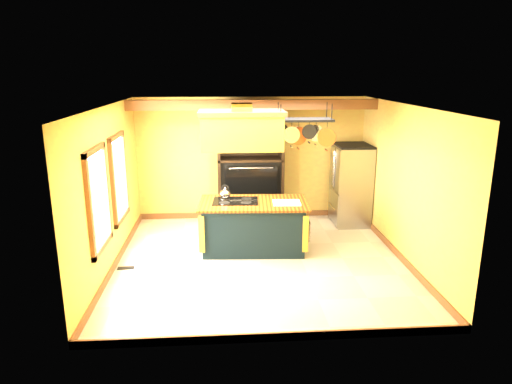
{
  "coord_description": "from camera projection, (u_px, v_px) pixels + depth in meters",
  "views": [
    {
      "loc": [
        -0.6,
        -7.44,
        3.26
      ],
      "look_at": [
        -0.05,
        0.3,
        1.17
      ],
      "focal_mm": 32.0,
      "sensor_mm": 36.0,
      "label": 1
    }
  ],
  "objects": [
    {
      "name": "floor_register",
      "position": [
        126.0,
        268.0,
        7.74
      ],
      "size": [
        0.29,
        0.14,
        0.01
      ],
      "primitive_type": "cube",
      "rotation": [
        0.0,
        0.0,
        0.08
      ],
      "color": "black",
      "rests_on": "floor"
    },
    {
      "name": "wall_left",
      "position": [
        110.0,
        189.0,
        7.53
      ],
      "size": [
        0.02,
        5.0,
        2.7
      ],
      "primitive_type": "cube",
      "color": "gold",
      "rests_on": "floor"
    },
    {
      "name": "refrigerator",
      "position": [
        351.0,
        187.0,
        9.82
      ],
      "size": [
        0.74,
        0.87,
        1.7
      ],
      "color": "gray",
      "rests_on": "floor"
    },
    {
      "name": "wall_back",
      "position": [
        251.0,
        159.0,
        10.11
      ],
      "size": [
        5.0,
        0.02,
        2.7
      ],
      "primitive_type": "cube",
      "color": "gold",
      "rests_on": "floor"
    },
    {
      "name": "kitchen_island",
      "position": [
        253.0,
        225.0,
        8.45
      ],
      "size": [
        2.03,
        1.2,
        1.11
      ],
      "rotation": [
        0.0,
        0.0,
        -0.06
      ],
      "color": "black",
      "rests_on": "floor"
    },
    {
      "name": "ceiling_beam",
      "position": [
        253.0,
        105.0,
        9.02
      ],
      "size": [
        5.0,
        0.15,
        0.2
      ],
      "primitive_type": "cube",
      "color": "brown",
      "rests_on": "ceiling"
    },
    {
      "name": "wall_right",
      "position": [
        404.0,
        184.0,
        7.88
      ],
      "size": [
        0.02,
        5.0,
        2.7
      ],
      "primitive_type": "cube",
      "color": "gold",
      "rests_on": "floor"
    },
    {
      "name": "floor",
      "position": [
        260.0,
        260.0,
        8.05
      ],
      "size": [
        5.0,
        5.0,
        0.0
      ],
      "primitive_type": "plane",
      "color": "beige",
      "rests_on": "ground"
    },
    {
      "name": "range_hood",
      "position": [
        242.0,
        129.0,
        7.97
      ],
      "size": [
        1.49,
        0.84,
        0.8
      ],
      "color": "gold",
      "rests_on": "ceiling"
    },
    {
      "name": "ceiling",
      "position": [
        260.0,
        106.0,
        7.35
      ],
      "size": [
        5.0,
        5.0,
        0.0
      ],
      "primitive_type": "plane",
      "rotation": [
        3.14,
        0.0,
        0.0
      ],
      "color": "white",
      "rests_on": "wall_back"
    },
    {
      "name": "window_far",
      "position": [
        119.0,
        178.0,
        8.1
      ],
      "size": [
        0.06,
        1.06,
        1.56
      ],
      "color": "brown",
      "rests_on": "wall_left"
    },
    {
      "name": "hutch",
      "position": [
        250.0,
        179.0,
        9.95
      ],
      "size": [
        1.41,
        0.64,
        2.49
      ],
      "color": "black",
      "rests_on": "floor"
    },
    {
      "name": "pot_rack",
      "position": [
        305.0,
        127.0,
        8.04
      ],
      "size": [
        1.08,
        0.49,
        0.76
      ],
      "color": "black",
      "rests_on": "ceiling"
    },
    {
      "name": "wall_front",
      "position": [
        277.0,
        240.0,
        5.3
      ],
      "size": [
        5.0,
        0.02,
        2.7
      ],
      "primitive_type": "cube",
      "color": "gold",
      "rests_on": "floor"
    },
    {
      "name": "window_near",
      "position": [
        99.0,
        200.0,
        6.75
      ],
      "size": [
        0.06,
        1.06,
        1.56
      ],
      "color": "brown",
      "rests_on": "wall_left"
    }
  ]
}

